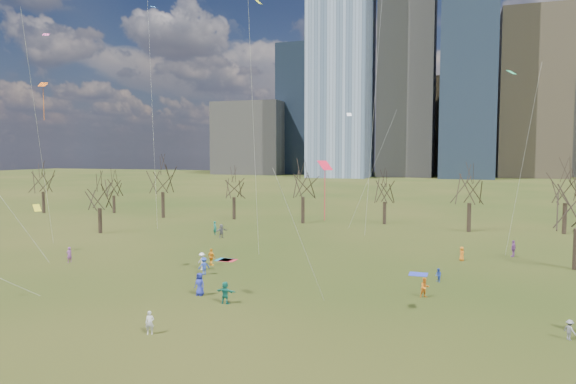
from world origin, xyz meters
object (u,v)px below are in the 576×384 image
(blanket_navy, at_px, (418,274))
(person_0, at_px, (200,284))
(person_4, at_px, (211,257))
(person_1, at_px, (150,323))
(blanket_teal, at_px, (224,260))
(blanket_crimson, at_px, (228,260))

(blanket_navy, relative_size, person_0, 0.92)
(person_0, relative_size, person_4, 1.06)
(person_0, xyz_separation_m, person_1, (1.19, -8.37, -0.17))
(blanket_navy, bearing_deg, person_0, -141.22)
(blanket_teal, relative_size, person_4, 0.98)
(blanket_teal, xyz_separation_m, blanket_crimson, (0.42, -0.08, 0.00))
(blanket_navy, distance_m, person_0, 19.48)
(person_0, bearing_deg, blanket_navy, 46.61)
(blanket_teal, xyz_separation_m, blanket_navy, (19.02, -0.13, 0.00))
(blanket_crimson, bearing_deg, blanket_teal, 169.66)
(blanket_teal, distance_m, person_1, 21.31)
(blanket_crimson, height_order, person_0, person_0)
(person_0, xyz_separation_m, person_4, (-3.89, 9.56, -0.05))
(blanket_navy, bearing_deg, person_1, -124.21)
(blanket_teal, bearing_deg, blanket_navy, -0.39)
(blanket_crimson, relative_size, person_1, 1.14)
(blanket_navy, distance_m, person_4, 19.27)
(blanket_teal, distance_m, blanket_navy, 19.02)
(blanket_teal, bearing_deg, person_1, -76.31)
(blanket_crimson, bearing_deg, person_0, -74.36)
(person_0, bearing_deg, blanket_teal, 115.16)
(person_0, height_order, person_4, person_0)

